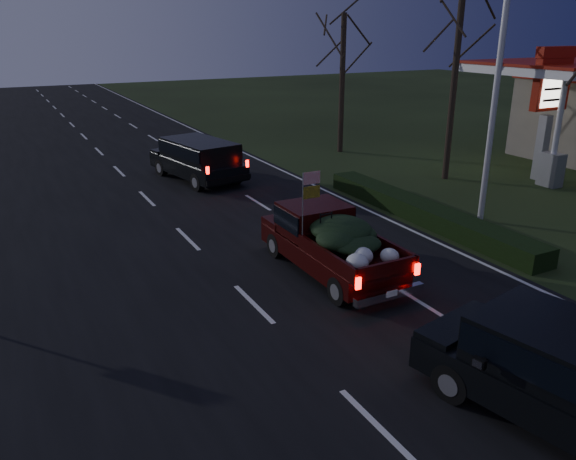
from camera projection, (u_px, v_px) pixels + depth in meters
name	position (u px, v px, depth m)	size (l,w,h in m)	color
ground	(254.00, 304.00, 13.53)	(120.00, 120.00, 0.00)	black
road_asphalt	(254.00, 304.00, 13.53)	(14.00, 120.00, 0.02)	black
hedge_row	(423.00, 212.00, 19.35)	(1.00, 10.00, 0.60)	black
light_pole	(500.00, 55.00, 17.50)	(0.50, 0.90, 9.16)	silver
gas_price_pylon	(551.00, 92.00, 23.43)	(2.00, 0.41, 5.57)	gray
gas_canopy	(564.00, 74.00, 24.95)	(7.10, 6.10, 4.88)	silver
bare_tree_mid	(460.00, 26.00, 22.68)	(3.60, 3.60, 8.50)	black
bare_tree_far	(343.00, 50.00, 28.45)	(3.60, 3.60, 7.00)	black
pickup_truck	(330.00, 239.00, 15.04)	(1.89, 4.88, 2.56)	black
lead_suv	(198.00, 156.00, 24.13)	(2.96, 5.30, 1.44)	black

